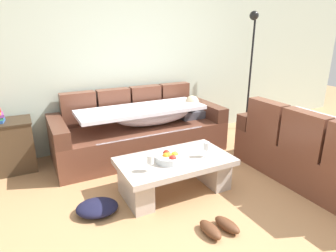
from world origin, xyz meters
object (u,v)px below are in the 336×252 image
at_px(couch_near_window, 323,155).
at_px(floor_lamp, 250,65).
at_px(wine_glass_near_left, 150,160).
at_px(wine_glass_near_right, 206,147).
at_px(pair_of_shoes, 219,227).
at_px(side_cabinet, 2,147).
at_px(couch_along_wall, 142,130).
at_px(fruit_bowl, 169,158).
at_px(crumpled_garment, 97,208).
at_px(coffee_table, 175,171).

distance_m(couch_near_window, floor_lamp, 2.04).
height_order(wine_glass_near_left, wine_glass_near_right, same).
distance_m(wine_glass_near_left, pair_of_shoes, 0.86).
relative_size(side_cabinet, pair_of_shoes, 2.29).
relative_size(couch_along_wall, couch_near_window, 1.19).
bearing_deg(fruit_bowl, pair_of_shoes, -82.23).
relative_size(fruit_bowl, side_cabinet, 0.39).
bearing_deg(pair_of_shoes, wine_glass_near_right, 65.45).
bearing_deg(wine_glass_near_right, side_cabinet, 143.60).
bearing_deg(fruit_bowl, couch_along_wall, 81.61).
distance_m(pair_of_shoes, crumpled_garment, 1.16).
bearing_deg(coffee_table, pair_of_shoes, -88.85).
distance_m(wine_glass_near_left, side_cabinet, 1.99).
xyz_separation_m(coffee_table, crumpled_garment, (-0.86, -0.03, -0.18)).
height_order(wine_glass_near_left, floor_lamp, floor_lamp).
xyz_separation_m(coffee_table, fruit_bowl, (-0.09, -0.03, 0.18)).
distance_m(wine_glass_near_left, wine_glass_near_right, 0.67).
relative_size(couch_along_wall, pair_of_shoes, 7.40).
bearing_deg(wine_glass_near_right, wine_glass_near_left, -177.03).
bearing_deg(side_cabinet, couch_near_window, -31.05).
bearing_deg(couch_near_window, wine_glass_near_right, 68.71).
height_order(fruit_bowl, wine_glass_near_left, wine_glass_near_left).
bearing_deg(couch_near_window, fruit_bowl, 71.43).
bearing_deg(couch_along_wall, floor_lamp, 2.85).
xyz_separation_m(wine_glass_near_left, side_cabinet, (-1.31, 1.49, -0.17)).
bearing_deg(pair_of_shoes, crumpled_garment, 139.33).
height_order(couch_near_window, crumpled_garment, couch_near_window).
height_order(coffee_table, side_cabinet, side_cabinet).
distance_m(coffee_table, pair_of_shoes, 0.80).
relative_size(floor_lamp, crumpled_garment, 4.88).
bearing_deg(wine_glass_near_right, fruit_bowl, 170.23).
bearing_deg(fruit_bowl, wine_glass_near_right, -9.77).
xyz_separation_m(wine_glass_near_right, side_cabinet, (-1.98, 1.46, -0.17)).
height_order(wine_glass_near_left, side_cabinet, side_cabinet).
xyz_separation_m(coffee_table, floor_lamp, (2.07, 1.23, 0.88)).
bearing_deg(coffee_table, wine_glass_near_right, -17.18).
bearing_deg(wine_glass_near_right, floor_lamp, 37.29).
bearing_deg(floor_lamp, crumpled_garment, -156.82).
bearing_deg(coffee_table, side_cabinet, 140.59).
height_order(couch_near_window, coffee_table, couch_near_window).
height_order(side_cabinet, pair_of_shoes, side_cabinet).
relative_size(couch_along_wall, fruit_bowl, 8.33).
bearing_deg(wine_glass_near_left, wine_glass_near_right, 2.97).
height_order(fruit_bowl, side_cabinet, side_cabinet).
height_order(fruit_bowl, pair_of_shoes, fruit_bowl).
height_order(couch_near_window, pair_of_shoes, couch_near_window).
bearing_deg(fruit_bowl, coffee_table, 18.86).
distance_m(floor_lamp, crumpled_garment, 3.36).
height_order(couch_along_wall, couch_near_window, same).
distance_m(wine_glass_near_right, floor_lamp, 2.28).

